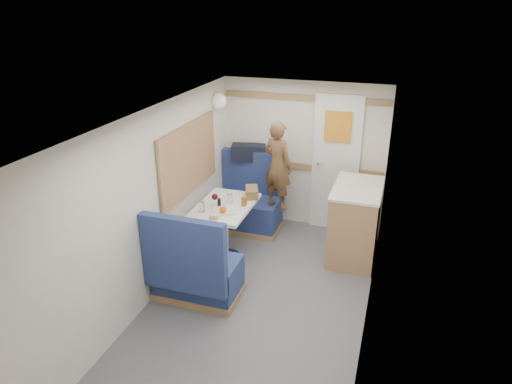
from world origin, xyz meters
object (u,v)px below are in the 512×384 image
(person, at_px, (278,166))
(galley_counter, at_px, (355,222))
(orange_fruit, at_px, (223,210))
(pepper_grinder, at_px, (219,203))
(bread_loaf, at_px, (252,192))
(tumbler_left, at_px, (202,207))
(dome_light, at_px, (218,101))
(cheese_block, at_px, (214,216))
(dinette_table, at_px, (225,217))
(tumbler_right, at_px, (230,199))
(beer_glass, at_px, (244,201))
(salt_grinder, at_px, (225,207))
(duffel_bag, at_px, (249,152))
(bench_near, at_px, (195,274))
(bench_far, at_px, (248,208))
(tray, at_px, (224,208))
(wine_glass, at_px, (215,197))

(person, bearing_deg, galley_counter, -166.28)
(orange_fruit, distance_m, pepper_grinder, 0.20)
(bread_loaf, bearing_deg, tumbler_left, -124.61)
(dome_light, xyz_separation_m, pepper_grinder, (0.35, -0.92, -0.98))
(dome_light, height_order, cheese_block, dome_light)
(galley_counter, bearing_deg, person, 171.11)
(dinette_table, distance_m, tumbler_left, 0.37)
(dome_light, xyz_separation_m, tumbler_right, (0.44, -0.80, -0.97))
(beer_glass, bearing_deg, salt_grinder, -128.81)
(duffel_bag, relative_size, bread_loaf, 1.73)
(tumbler_right, xyz_separation_m, beer_glass, (0.17, 0.01, -0.01))
(dinette_table, distance_m, bench_near, 0.90)
(bench_near, relative_size, tumbler_right, 8.93)
(bread_loaf, bearing_deg, pepper_grinder, -122.25)
(cheese_block, relative_size, tumbler_right, 0.82)
(bench_far, xyz_separation_m, tumbler_left, (-0.18, -1.11, 0.48))
(orange_fruit, distance_m, beer_glass, 0.33)
(duffel_bag, relative_size, salt_grinder, 5.54)
(bench_near, xyz_separation_m, orange_fruit, (0.08, 0.63, 0.48))
(bench_near, distance_m, tumbler_right, 1.03)
(dome_light, relative_size, bread_loaf, 0.75)
(beer_glass, height_order, pepper_grinder, same)
(person, distance_m, tray, 0.96)
(orange_fruit, height_order, pepper_grinder, pepper_grinder)
(bench_far, relative_size, duffel_bag, 2.29)
(tray, relative_size, cheese_block, 3.46)
(dome_light, distance_m, duffel_bag, 0.85)
(orange_fruit, xyz_separation_m, tumbler_right, (-0.02, 0.28, 0.00))
(dinette_table, relative_size, wine_glass, 5.48)
(wine_glass, relative_size, bread_loaf, 0.63)
(tray, height_order, cheese_block, cheese_block)
(dome_light, height_order, tray, dome_light)
(tray, bearing_deg, duffel_bag, 95.33)
(orange_fruit, relative_size, cheese_block, 0.77)
(person, bearing_deg, dome_light, 13.08)
(cheese_block, bearing_deg, galley_counter, 32.76)
(tray, bearing_deg, salt_grinder, -53.05)
(tray, bearing_deg, tumbler_left, -147.38)
(cheese_block, height_order, pepper_grinder, pepper_grinder)
(bench_far, bearing_deg, tray, -87.92)
(beer_glass, xyz_separation_m, pepper_grinder, (-0.26, -0.13, -0.00))
(bench_near, distance_m, person, 1.79)
(orange_fruit, bearing_deg, beer_glass, 62.97)
(bench_far, relative_size, bench_near, 1.00)
(dome_light, bearing_deg, tumbler_right, -60.93)
(duffel_bag, bearing_deg, orange_fruit, -97.82)
(cheese_block, xyz_separation_m, wine_glass, (-0.11, 0.29, 0.09))
(orange_fruit, bearing_deg, wine_glass, 137.83)
(bench_near, xyz_separation_m, dome_light, (-0.39, 1.71, 1.45))
(galley_counter, xyz_separation_m, pepper_grinder, (-1.50, -0.62, 0.31))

